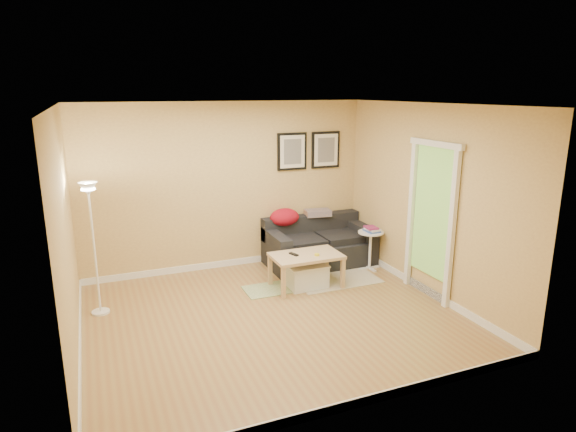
# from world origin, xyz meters

# --- Properties ---
(floor) EXTENTS (4.50, 4.50, 0.00)m
(floor) POSITION_xyz_m (0.00, 0.00, 0.00)
(floor) COLOR olive
(floor) RESTS_ON ground
(ceiling) EXTENTS (4.50, 4.50, 0.00)m
(ceiling) POSITION_xyz_m (0.00, 0.00, 2.60)
(ceiling) COLOR white
(ceiling) RESTS_ON wall_back
(wall_back) EXTENTS (4.50, 0.00, 4.50)m
(wall_back) POSITION_xyz_m (0.00, 2.00, 1.30)
(wall_back) COLOR #D8B76E
(wall_back) RESTS_ON ground
(wall_front) EXTENTS (4.50, 0.00, 4.50)m
(wall_front) POSITION_xyz_m (0.00, -2.00, 1.30)
(wall_front) COLOR #D8B76E
(wall_front) RESTS_ON ground
(wall_left) EXTENTS (0.00, 4.00, 4.00)m
(wall_left) POSITION_xyz_m (-2.25, 0.00, 1.30)
(wall_left) COLOR #D8B76E
(wall_left) RESTS_ON ground
(wall_right) EXTENTS (0.00, 4.00, 4.00)m
(wall_right) POSITION_xyz_m (2.25, 0.00, 1.30)
(wall_right) COLOR #D8B76E
(wall_right) RESTS_ON ground
(baseboard_back) EXTENTS (4.50, 0.02, 0.10)m
(baseboard_back) POSITION_xyz_m (0.00, 1.99, 0.05)
(baseboard_back) COLOR white
(baseboard_back) RESTS_ON ground
(baseboard_front) EXTENTS (4.50, 0.02, 0.10)m
(baseboard_front) POSITION_xyz_m (0.00, -1.99, 0.05)
(baseboard_front) COLOR white
(baseboard_front) RESTS_ON ground
(baseboard_left) EXTENTS (0.02, 4.00, 0.10)m
(baseboard_left) POSITION_xyz_m (-2.24, 0.00, 0.05)
(baseboard_left) COLOR white
(baseboard_left) RESTS_ON ground
(baseboard_right) EXTENTS (0.02, 4.00, 0.10)m
(baseboard_right) POSITION_xyz_m (2.24, 0.00, 0.05)
(baseboard_right) COLOR white
(baseboard_right) RESTS_ON ground
(sofa) EXTENTS (1.70, 0.90, 0.75)m
(sofa) POSITION_xyz_m (1.38, 1.53, 0.38)
(sofa) COLOR black
(sofa) RESTS_ON ground
(red_throw) EXTENTS (0.48, 0.36, 0.28)m
(red_throw) POSITION_xyz_m (0.88, 1.81, 0.77)
(red_throw) COLOR #AD0F2C
(red_throw) RESTS_ON sofa
(plaid_throw) EXTENTS (0.45, 0.32, 0.10)m
(plaid_throw) POSITION_xyz_m (1.49, 1.84, 0.78)
(plaid_throw) COLOR #A97C62
(plaid_throw) RESTS_ON sofa
(framed_print_left) EXTENTS (0.50, 0.04, 0.60)m
(framed_print_left) POSITION_xyz_m (1.08, 1.98, 1.80)
(framed_print_left) COLOR black
(framed_print_left) RESTS_ON wall_back
(framed_print_right) EXTENTS (0.50, 0.04, 0.60)m
(framed_print_right) POSITION_xyz_m (1.68, 1.98, 1.80)
(framed_print_right) COLOR black
(framed_print_right) RESTS_ON wall_back
(area_rug) EXTENTS (1.25, 0.85, 0.01)m
(area_rug) POSITION_xyz_m (1.30, 0.85, 0.01)
(area_rug) COLOR #BDB096
(area_rug) RESTS_ON ground
(green_runner) EXTENTS (0.70, 0.50, 0.01)m
(green_runner) POSITION_xyz_m (0.25, 0.82, 0.01)
(green_runner) COLOR #668C4C
(green_runner) RESTS_ON ground
(coffee_table) EXTENTS (1.03, 0.69, 0.49)m
(coffee_table) POSITION_xyz_m (0.78, 0.73, 0.25)
(coffee_table) COLOR tan
(coffee_table) RESTS_ON ground
(remote_control) EXTENTS (0.10, 0.17, 0.02)m
(remote_control) POSITION_xyz_m (0.61, 0.78, 0.50)
(remote_control) COLOR black
(remote_control) RESTS_ON coffee_table
(tape_roll) EXTENTS (0.07, 0.07, 0.03)m
(tape_roll) POSITION_xyz_m (0.90, 0.62, 0.51)
(tape_roll) COLOR yellow
(tape_roll) RESTS_ON coffee_table
(storage_bin) EXTENTS (0.56, 0.41, 0.35)m
(storage_bin) POSITION_xyz_m (0.79, 0.72, 0.17)
(storage_bin) COLOR white
(storage_bin) RESTS_ON ground
(side_table) EXTENTS (0.40, 0.40, 0.61)m
(side_table) POSITION_xyz_m (2.02, 1.02, 0.31)
(side_table) COLOR white
(side_table) RESTS_ON ground
(book_stack) EXTENTS (0.19, 0.25, 0.08)m
(book_stack) POSITION_xyz_m (2.03, 1.02, 0.65)
(book_stack) COLOR #3756A5
(book_stack) RESTS_ON side_table
(floor_lamp) EXTENTS (0.22, 0.22, 1.70)m
(floor_lamp) POSITION_xyz_m (-2.00, 0.93, 0.80)
(floor_lamp) COLOR white
(floor_lamp) RESTS_ON ground
(doorway) EXTENTS (0.12, 1.01, 2.13)m
(doorway) POSITION_xyz_m (2.20, -0.15, 1.02)
(doorway) COLOR white
(doorway) RESTS_ON ground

